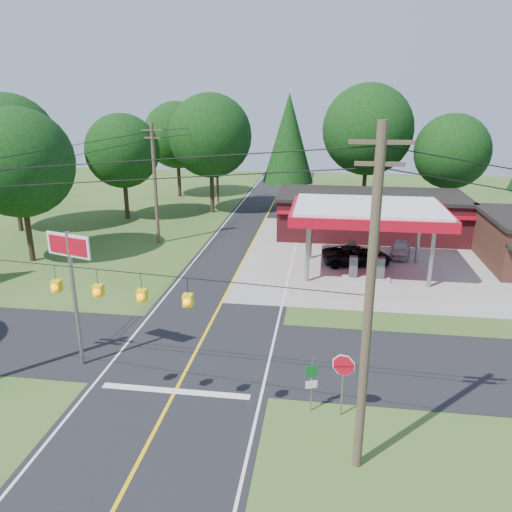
# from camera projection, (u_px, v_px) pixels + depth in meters

# --- Properties ---
(ground) EXTENTS (120.00, 120.00, 0.00)m
(ground) POSITION_uv_depth(u_px,v_px,m) (196.00, 351.00, 24.78)
(ground) COLOR #2C531D
(ground) RESTS_ON ground
(main_highway) EXTENTS (8.00, 120.00, 0.02)m
(main_highway) POSITION_uv_depth(u_px,v_px,m) (196.00, 351.00, 24.78)
(main_highway) COLOR black
(main_highway) RESTS_ON ground
(cross_road) EXTENTS (70.00, 7.00, 0.02)m
(cross_road) POSITION_uv_depth(u_px,v_px,m) (196.00, 351.00, 24.78)
(cross_road) COLOR black
(cross_road) RESTS_ON ground
(lane_center_yellow) EXTENTS (0.15, 110.00, 0.00)m
(lane_center_yellow) POSITION_uv_depth(u_px,v_px,m) (196.00, 350.00, 24.78)
(lane_center_yellow) COLOR yellow
(lane_center_yellow) RESTS_ON main_highway
(gas_canopy) EXTENTS (10.60, 7.40, 4.88)m
(gas_canopy) POSITION_uv_depth(u_px,v_px,m) (368.00, 214.00, 34.49)
(gas_canopy) COLOR gray
(gas_canopy) RESTS_ON ground
(convenience_store) EXTENTS (16.40, 7.55, 3.80)m
(convenience_store) POSITION_uv_depth(u_px,v_px,m) (370.00, 214.00, 44.48)
(convenience_store) COLOR maroon
(convenience_store) RESTS_ON ground
(utility_pole_near_right) EXTENTS (1.80, 0.30, 11.50)m
(utility_pole_near_right) POSITION_uv_depth(u_px,v_px,m) (369.00, 306.00, 15.34)
(utility_pole_near_right) COLOR #473828
(utility_pole_near_right) RESTS_ON ground
(utility_pole_far_left) EXTENTS (1.80, 0.30, 10.00)m
(utility_pole_far_left) POSITION_uv_depth(u_px,v_px,m) (155.00, 182.00, 41.18)
(utility_pole_far_left) COLOR #473828
(utility_pole_far_left) RESTS_ON ground
(utility_pole_north) EXTENTS (0.30, 0.30, 9.50)m
(utility_pole_north) POSITION_uv_depth(u_px,v_px,m) (217.00, 162.00, 57.12)
(utility_pole_north) COLOR #473828
(utility_pole_north) RESTS_ON ground
(overhead_beacons) EXTENTS (17.04, 2.04, 1.03)m
(overhead_beacons) POSITION_uv_depth(u_px,v_px,m) (118.00, 274.00, 17.34)
(overhead_beacons) COLOR black
(overhead_beacons) RESTS_ON ground
(treeline_backdrop) EXTENTS (70.27, 51.59, 13.30)m
(treeline_backdrop) POSITION_uv_depth(u_px,v_px,m) (270.00, 148.00, 44.95)
(treeline_backdrop) COLOR #332316
(treeline_backdrop) RESTS_ON ground
(suv_car) EXTENTS (5.80, 5.80, 1.40)m
(suv_car) POSITION_uv_depth(u_px,v_px,m) (357.00, 256.00, 37.08)
(suv_car) COLOR black
(suv_car) RESTS_ON ground
(sedan_car) EXTENTS (4.15, 4.15, 1.21)m
(sedan_car) POSITION_uv_depth(u_px,v_px,m) (400.00, 249.00, 38.99)
(sedan_car) COLOR silver
(sedan_car) RESTS_ON ground
(big_stop_sign) EXTENTS (2.32, 0.80, 6.49)m
(big_stop_sign) POSITION_uv_depth(u_px,v_px,m) (71.00, 269.00, 22.08)
(big_stop_sign) COLOR gray
(big_stop_sign) RESTS_ON ground
(octagonal_stop_sign) EXTENTS (0.90, 0.29, 2.71)m
(octagonal_stop_sign) POSITION_uv_depth(u_px,v_px,m) (343.00, 370.00, 19.20)
(octagonal_stop_sign) COLOR gray
(octagonal_stop_sign) RESTS_ON ground
(route_sign_post) EXTENTS (0.47, 0.18, 2.37)m
(route_sign_post) POSITION_uv_depth(u_px,v_px,m) (312.00, 380.00, 19.66)
(route_sign_post) COLOR gray
(route_sign_post) RESTS_ON ground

